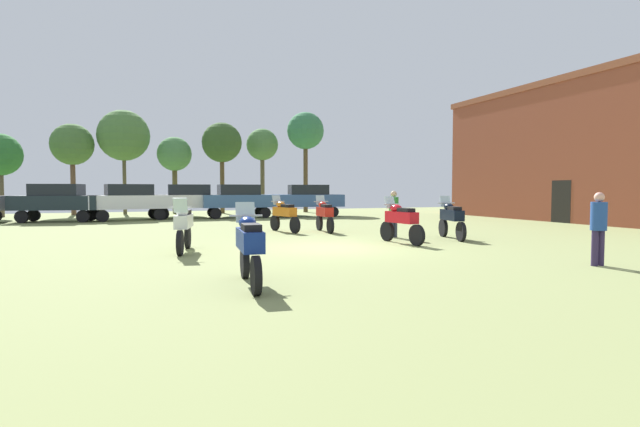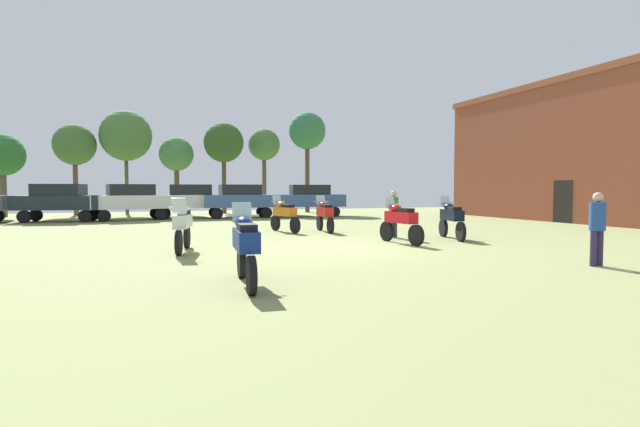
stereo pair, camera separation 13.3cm
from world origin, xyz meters
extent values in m
cube|color=olive|center=(0.00, 0.00, 0.01)|extent=(44.00, 52.00, 0.02)
cube|color=brown|center=(18.00, 5.51, 3.62)|extent=(6.00, 18.50, 7.24)
cube|color=brown|center=(18.00, 5.51, 7.41)|extent=(6.12, 18.87, 0.35)
cube|color=black|center=(15.03, 5.57, 1.10)|extent=(0.08, 1.20, 2.20)
cylinder|color=black|center=(-4.32, -0.20, 0.35)|extent=(0.26, 0.68, 0.67)
cylinder|color=black|center=(-3.99, 1.32, 0.35)|extent=(0.26, 0.68, 0.67)
cube|color=silver|center=(-4.16, 0.56, 0.87)|extent=(0.63, 1.36, 0.36)
ellipsoid|color=silver|center=(-4.22, 0.27, 1.15)|extent=(0.42, 0.54, 0.24)
cube|color=black|center=(-4.11, 0.79, 1.11)|extent=(0.41, 0.61, 0.12)
cube|color=silver|center=(-4.29, -0.05, 1.33)|extent=(0.38, 0.23, 0.39)
cylinder|color=#B7B7BC|center=(-4.27, 0.05, 1.27)|extent=(0.61, 0.17, 0.04)
cylinder|color=black|center=(-3.40, -3.89, 0.34)|extent=(0.18, 0.66, 0.65)
cylinder|color=black|center=(-3.54, -5.45, 0.34)|extent=(0.18, 0.66, 0.65)
cube|color=navy|center=(-3.47, -4.67, 0.85)|extent=(0.48, 1.36, 0.36)
ellipsoid|color=navy|center=(-3.44, -4.37, 1.13)|extent=(0.36, 0.51, 0.24)
cube|color=black|center=(-3.49, -4.90, 1.09)|extent=(0.35, 0.58, 0.12)
cube|color=silver|center=(-3.41, -4.04, 1.31)|extent=(0.37, 0.18, 0.39)
cylinder|color=#B7B7BC|center=(-3.42, -4.14, 1.25)|extent=(0.62, 0.09, 0.04)
cylinder|color=black|center=(5.03, 1.58, 0.35)|extent=(0.28, 0.66, 0.65)
cylinder|color=black|center=(4.61, 0.00, 0.35)|extent=(0.28, 0.66, 0.65)
cube|color=black|center=(4.82, 0.79, 0.85)|extent=(0.70, 1.43, 0.36)
ellipsoid|color=black|center=(4.90, 1.10, 1.13)|extent=(0.43, 0.55, 0.24)
cube|color=black|center=(4.75, 0.56, 1.09)|extent=(0.43, 0.62, 0.12)
cube|color=silver|center=(4.99, 1.43, 1.31)|extent=(0.39, 0.24, 0.39)
cylinder|color=#B7B7BC|center=(4.96, 1.33, 1.25)|extent=(0.61, 0.19, 0.04)
cylinder|color=black|center=(1.74, 5.64, 0.34)|extent=(0.17, 0.65, 0.64)
cylinder|color=black|center=(1.63, 4.15, 0.34)|extent=(0.17, 0.65, 0.64)
cube|color=red|center=(1.69, 4.89, 0.84)|extent=(0.45, 1.29, 0.36)
ellipsoid|color=red|center=(1.71, 5.18, 1.12)|extent=(0.35, 0.50, 0.24)
cube|color=black|center=(1.67, 4.67, 1.08)|extent=(0.34, 0.58, 0.12)
cube|color=silver|center=(1.73, 5.49, 1.30)|extent=(0.37, 0.18, 0.39)
cylinder|color=#B7B7BC|center=(1.72, 5.40, 1.24)|extent=(0.62, 0.08, 0.04)
cylinder|color=black|center=(0.00, 6.28, 0.34)|extent=(0.27, 0.65, 0.64)
cylinder|color=black|center=(0.38, 4.74, 0.34)|extent=(0.27, 0.65, 0.64)
cube|color=orange|center=(0.19, 5.51, 0.84)|extent=(0.68, 1.40, 0.36)
ellipsoid|color=orange|center=(0.11, 5.80, 1.12)|extent=(0.43, 0.54, 0.24)
cube|color=black|center=(0.24, 5.28, 1.08)|extent=(0.43, 0.62, 0.12)
cube|color=silver|center=(0.03, 6.13, 1.30)|extent=(0.39, 0.23, 0.39)
cylinder|color=#B7B7BC|center=(0.06, 6.03, 1.24)|extent=(0.61, 0.18, 0.04)
cylinder|color=black|center=(2.41, 1.00, 0.35)|extent=(0.19, 0.66, 0.65)
cylinder|color=black|center=(2.58, -0.53, 0.35)|extent=(0.19, 0.66, 0.65)
cube|color=red|center=(2.50, 0.24, 0.85)|extent=(0.51, 1.35, 0.36)
ellipsoid|color=red|center=(2.46, 0.53, 1.13)|extent=(0.37, 0.51, 0.24)
cube|color=black|center=(2.52, 0.01, 1.09)|extent=(0.36, 0.59, 0.12)
cube|color=silver|center=(2.42, 0.86, 1.31)|extent=(0.38, 0.19, 0.39)
cylinder|color=#B7B7BC|center=(2.44, 0.76, 1.25)|extent=(0.62, 0.11, 0.04)
cylinder|color=black|center=(-7.12, 14.52, 0.34)|extent=(0.67, 0.33, 0.64)
cylinder|color=black|center=(-7.38, 15.94, 0.34)|extent=(0.67, 0.33, 0.64)
cylinder|color=black|center=(-4.25, 15.05, 0.34)|extent=(0.67, 0.33, 0.64)
cylinder|color=black|center=(-4.51, 16.47, 0.34)|extent=(0.67, 0.33, 0.64)
cube|color=silver|center=(-5.82, 15.49, 1.03)|extent=(4.56, 2.55, 0.75)
cube|color=black|center=(-5.82, 15.49, 1.71)|extent=(2.61, 1.99, 0.61)
cylinder|color=black|center=(-1.16, 14.93, 0.34)|extent=(0.64, 0.23, 0.64)
cylinder|color=black|center=(-1.14, 16.37, 0.34)|extent=(0.64, 0.23, 0.64)
cylinder|color=black|center=(1.76, 14.89, 0.34)|extent=(0.64, 0.23, 0.64)
cylinder|color=black|center=(1.78, 16.33, 0.34)|extent=(0.64, 0.23, 0.64)
cube|color=#385C90|center=(0.31, 15.63, 1.03)|extent=(4.32, 1.86, 0.75)
cube|color=black|center=(0.31, 15.63, 1.71)|extent=(2.39, 1.62, 0.61)
cylinder|color=black|center=(3.11, 14.89, 0.34)|extent=(0.67, 0.31, 0.64)
cylinder|color=black|center=(3.32, 16.31, 0.34)|extent=(0.67, 0.31, 0.64)
cylinder|color=black|center=(6.00, 14.46, 0.34)|extent=(0.67, 0.31, 0.64)
cylinder|color=black|center=(6.21, 15.89, 0.34)|extent=(0.67, 0.31, 0.64)
cube|color=#385992|center=(4.66, 15.39, 1.03)|extent=(4.52, 2.40, 0.75)
cube|color=black|center=(4.66, 15.39, 1.71)|extent=(2.57, 1.91, 0.61)
cylinder|color=black|center=(-4.02, 15.58, 0.34)|extent=(0.65, 0.24, 0.64)
cylinder|color=black|center=(-3.97, 17.02, 0.34)|extent=(0.65, 0.24, 0.64)
cylinder|color=black|center=(-1.10, 15.47, 0.34)|extent=(0.65, 0.24, 0.64)
cylinder|color=black|center=(-1.05, 16.91, 0.34)|extent=(0.65, 0.24, 0.64)
cube|color=white|center=(-2.53, 16.24, 1.03)|extent=(4.37, 1.97, 0.75)
cube|color=black|center=(-2.53, 16.24, 1.71)|extent=(2.42, 1.67, 0.61)
cylinder|color=black|center=(-10.91, 15.04, 0.34)|extent=(0.67, 0.34, 0.64)
cylinder|color=black|center=(-10.63, 16.45, 0.34)|extent=(0.67, 0.34, 0.64)
cylinder|color=black|center=(-8.04, 14.48, 0.34)|extent=(0.67, 0.34, 0.64)
cylinder|color=black|center=(-7.76, 15.89, 0.34)|extent=(0.67, 0.34, 0.64)
cube|color=#19242C|center=(-9.34, 15.46, 1.03)|extent=(4.57, 2.60, 0.75)
cube|color=black|center=(-9.34, 15.46, 1.71)|extent=(2.63, 2.01, 0.61)
cylinder|color=#302347|center=(4.26, -5.23, 0.42)|extent=(0.14, 0.14, 0.80)
cylinder|color=#302347|center=(4.42, -5.25, 0.42)|extent=(0.14, 0.14, 0.80)
cylinder|color=navy|center=(4.34, -5.24, 1.14)|extent=(0.38, 0.38, 0.64)
sphere|color=#D89886|center=(4.34, -5.24, 1.57)|extent=(0.22, 0.22, 0.22)
cylinder|color=#2E3342|center=(3.27, 1.97, 0.42)|extent=(0.14, 0.14, 0.81)
cylinder|color=#2E3342|center=(3.10, 1.93, 0.42)|extent=(0.14, 0.14, 0.81)
cylinder|color=#2B7B2F|center=(3.18, 1.95, 1.15)|extent=(0.40, 0.40, 0.64)
sphere|color=tan|center=(3.18, 1.95, 1.58)|extent=(0.22, 0.22, 0.22)
cylinder|color=brown|center=(-13.27, 21.40, 1.65)|extent=(0.38, 0.38, 3.26)
cylinder|color=#4D4526|center=(-2.92, 22.24, 1.85)|extent=(0.34, 0.34, 3.67)
sphere|color=#467C42|center=(-2.92, 22.24, 4.22)|extent=(2.38, 2.38, 2.38)
cylinder|color=brown|center=(3.46, 22.43, 2.30)|extent=(0.31, 0.31, 4.56)
sphere|color=#48743C|center=(3.46, 22.43, 5.11)|extent=(2.38, 2.38, 2.38)
cylinder|color=brown|center=(-6.22, 22.51, 2.33)|extent=(0.24, 0.24, 4.62)
sphere|color=#487237|center=(-6.22, 22.51, 5.41)|extent=(3.45, 3.45, 3.45)
cylinder|color=#4F3E25|center=(6.40, 20.93, 2.75)|extent=(0.33, 0.33, 5.46)
sphere|color=#337346|center=(6.40, 20.93, 6.10)|extent=(2.75, 2.75, 2.75)
cylinder|color=brown|center=(-9.38, 22.49, 2.06)|extent=(0.31, 0.31, 4.07)
sphere|color=#436B32|center=(-9.38, 22.49, 4.70)|extent=(2.72, 2.72, 2.72)
cylinder|color=#504023|center=(0.29, 21.52, 2.23)|extent=(0.31, 0.31, 4.42)
sphere|color=#325223|center=(0.29, 21.52, 5.07)|extent=(2.83, 2.83, 2.83)
camera|label=1|loc=(-5.29, -13.04, 1.75)|focal=26.87mm
camera|label=2|loc=(-5.17, -13.09, 1.75)|focal=26.87mm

